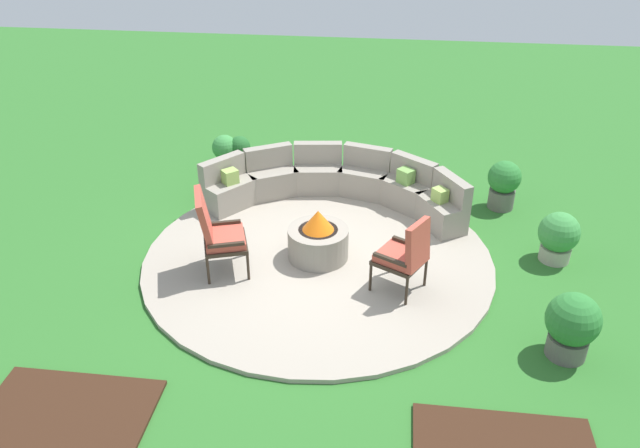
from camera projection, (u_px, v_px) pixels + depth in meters
name	position (u px, v px, depth m)	size (l,w,h in m)	color
ground_plane	(318.00, 260.00, 8.63)	(24.00, 24.00, 0.00)	#2D6B28
patio_circle	(318.00, 258.00, 8.61)	(4.67, 4.67, 0.06)	#9E9384
mulch_bed_left	(55.00, 431.00, 6.05)	(1.68, 1.53, 0.04)	#382114
fire_pit	(318.00, 239.00, 8.46)	(0.81, 0.81, 0.70)	gray
curved_stone_bench	(338.00, 185.00, 9.77)	(3.97, 1.62, 0.77)	gray
lounge_chair_front_left	(217.00, 232.00, 8.03)	(0.74, 0.75, 1.14)	#2D2319
lounge_chair_front_right	(406.00, 254.00, 7.67)	(0.73, 0.72, 1.01)	#2D2319
potted_plant_0	(225.00, 152.00, 10.78)	(0.42, 0.42, 0.68)	#A89E8E
potted_plant_1	(559.00, 236.00, 8.45)	(0.54, 0.54, 0.70)	#A89E8E
potted_plant_2	(504.00, 183.00, 9.70)	(0.50, 0.50, 0.77)	#605B56
potted_plant_3	(240.00, 153.00, 10.80)	(0.36, 0.36, 0.66)	#A89E8E
potted_plant_4	(572.00, 324.00, 6.80)	(0.58, 0.58, 0.78)	#605B56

